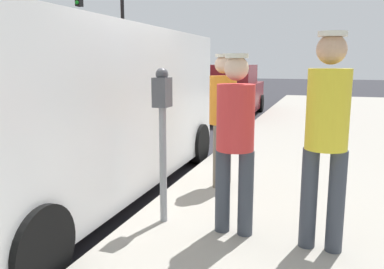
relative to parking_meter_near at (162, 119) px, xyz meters
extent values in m
plane|color=#2D2D33|center=(-1.35, 0.41, -1.18)|extent=(80.00, 80.00, 0.00)
cylinder|color=gray|center=(0.00, 0.00, -0.46)|extent=(0.07, 0.07, 1.15)
cube|color=#4C4C51|center=(0.00, 0.00, 0.26)|extent=(0.14, 0.18, 0.28)
sphere|color=#47474C|center=(0.00, 0.00, 0.43)|extent=(0.12, 0.12, 0.12)
cylinder|color=#383D47|center=(0.83, -0.05, -0.64)|extent=(0.14, 0.14, 0.79)
cylinder|color=#383D47|center=(0.61, -0.04, -0.64)|extent=(0.14, 0.14, 0.79)
cylinder|color=red|center=(0.72, -0.04, 0.05)|extent=(0.34, 0.34, 0.59)
sphere|color=beige|center=(0.72, -0.04, 0.49)|extent=(0.21, 0.21, 0.21)
cylinder|color=silver|center=(0.72, -0.04, 0.59)|extent=(0.20, 0.20, 0.04)
cylinder|color=#726656|center=(0.28, 1.44, -0.63)|extent=(0.14, 0.14, 0.80)
cylinder|color=#726656|center=(0.24, 1.22, -0.63)|extent=(0.14, 0.14, 0.80)
cylinder|color=orange|center=(0.26, 1.33, 0.07)|extent=(0.34, 0.34, 0.60)
sphere|color=beige|center=(0.26, 1.33, 0.51)|extent=(0.22, 0.22, 0.22)
cylinder|color=silver|center=(0.26, 1.33, 0.62)|extent=(0.21, 0.21, 0.04)
cylinder|color=#383D47|center=(1.61, -0.13, -0.60)|extent=(0.14, 0.14, 0.87)
cylinder|color=#383D47|center=(1.39, -0.12, -0.60)|extent=(0.14, 0.14, 0.87)
cylinder|color=yellow|center=(1.50, -0.12, 0.16)|extent=(0.34, 0.34, 0.65)
sphere|color=tan|center=(1.50, -0.12, 0.64)|extent=(0.24, 0.24, 0.24)
cylinder|color=silver|center=(1.50, -0.12, 0.76)|extent=(0.22, 0.22, 0.04)
cube|color=white|center=(-1.50, 0.83, -0.01)|extent=(2.05, 5.22, 1.96)
cylinder|color=black|center=(-0.53, -1.21, -0.84)|extent=(0.23, 0.68, 0.68)
cylinder|color=black|center=(-0.57, 2.89, -0.84)|extent=(0.23, 0.68, 0.68)
cylinder|color=black|center=(-2.47, 2.87, -0.84)|extent=(0.23, 0.68, 0.68)
cube|color=maroon|center=(-1.53, 8.85, -0.57)|extent=(1.96, 4.46, 0.89)
cube|color=maroon|center=(-1.54, 9.07, 0.17)|extent=(1.66, 2.03, 0.60)
cylinder|color=black|center=(-0.62, 7.22, -0.88)|extent=(0.24, 0.61, 0.60)
cylinder|color=black|center=(-2.34, 7.17, -0.88)|extent=(0.24, 0.61, 0.60)
cylinder|color=black|center=(-0.72, 10.52, -0.88)|extent=(0.24, 0.61, 0.60)
cylinder|color=black|center=(-2.44, 10.47, -0.88)|extent=(0.24, 0.61, 0.60)
cylinder|color=black|center=(-7.24, 12.65, 1.42)|extent=(0.16, 0.16, 5.20)
sphere|color=green|center=(-9.44, 12.48, 3.22)|extent=(0.17, 0.17, 0.17)
camera|label=1|loc=(1.47, -3.46, 0.54)|focal=36.89mm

